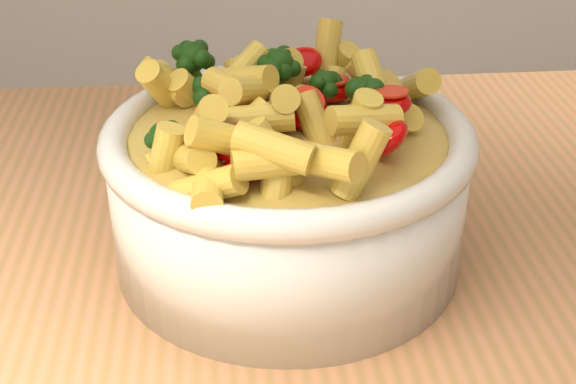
{
  "coord_description": "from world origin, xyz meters",
  "views": [
    {
      "loc": [
        -0.12,
        -0.41,
        1.22
      ],
      "look_at": [
        -0.08,
        0.06,
        0.95
      ],
      "focal_mm": 50.0,
      "sensor_mm": 36.0,
      "label": 1
    }
  ],
  "objects": [
    {
      "name": "serving_bowl",
      "position": [
        -0.08,
        0.06,
        0.95
      ],
      "size": [
        0.25,
        0.25,
        0.11
      ],
      "color": "silver",
      "rests_on": "table"
    },
    {
      "name": "pasta_salad",
      "position": [
        -0.08,
        0.06,
        1.02
      ],
      "size": [
        0.19,
        0.19,
        0.04
      ],
      "color": "gold",
      "rests_on": "serving_bowl"
    }
  ]
}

